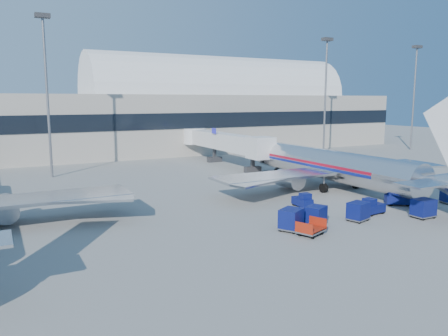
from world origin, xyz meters
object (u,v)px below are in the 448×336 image
mast_far_east (415,82)px  cart_train_b (316,215)px  tug_left (303,200)px  cart_train_c (291,219)px  airliner_main (335,166)px  cart_open_red (311,230)px  mast_west (46,72)px  mast_east (326,80)px  barrier_near (396,183)px  cart_solo_near (423,208)px  tug_lead (372,207)px  tug_right (397,198)px  barrier_far (430,179)px  jetbridge_near (220,141)px  barrier_mid (414,181)px  cart_train_a (358,211)px

mast_far_east → cart_train_b: (-57.31, -36.80, -13.89)m
tug_left → cart_train_c: size_ratio=0.93×
airliner_main → tug_left: bearing=-149.0°
mast_far_east → cart_open_red: mast_far_east is taller
mast_west → mast_east: 50.00m
mast_east → cart_train_c: bearing=-133.5°
mast_west → airliner_main: bearing=-40.4°
mast_west → cart_train_c: size_ratio=8.61×
mast_west → barrier_near: (38.00, -28.00, -14.34)m
barrier_near → cart_open_red: 25.16m
cart_solo_near → tug_left: bearing=130.9°
tug_lead → tug_right: (5.19, 1.48, 0.03)m
cart_train_c → barrier_far: bearing=-12.5°
barrier_near → cart_train_c: (-23.26, -9.14, 0.54)m
cart_train_b → cart_solo_near: size_ratio=1.15×
jetbridge_near → mast_far_east: size_ratio=1.22×
tug_right → cart_train_c: size_ratio=1.08×
cart_train_b → tug_left: bearing=36.6°
airliner_main → cart_solo_near: airliner_main is taller
mast_west → cart_train_b: size_ratio=9.62×
mast_far_east → tug_right: bearing=-142.1°
airliner_main → cart_open_red: 20.06m
mast_west → barrier_mid: 51.92m
tug_lead → cart_train_c: size_ratio=0.98×
jetbridge_near → barrier_mid: (13.70, -28.81, -3.48)m
airliner_main → tug_right: size_ratio=13.13×
tug_lead → tug_left: (-4.17, 5.37, -0.03)m
cart_train_c → cart_open_red: bearing=-100.7°
jetbridge_near → barrier_near: jetbridge_near is taller
mast_far_east → jetbridge_near: bearing=179.0°
barrier_far → cart_open_red: size_ratio=1.07×
tug_right → cart_open_red: (-14.68, -4.01, -0.31)m
mast_east → cart_train_a: mast_east is taller
airliner_main → jetbridge_near: airliner_main is taller
mast_east → tug_right: 42.65m
barrier_far → tug_lead: 21.48m
cart_train_a → cart_solo_near: size_ratio=1.12×
mast_east → cart_train_c: mast_east is taller
cart_train_c → cart_train_a: bearing=-33.2°
mast_far_east → tug_left: mast_far_east is taller
mast_west → barrier_mid: mast_west is taller
mast_west → cart_solo_near: bearing=-54.7°
jetbridge_near → tug_lead: 37.51m
mast_east → tug_left: mast_east is taller
tug_right → cart_train_b: 12.49m
cart_train_c → barrier_near: bearing=-8.1°
airliner_main → tug_left: size_ratio=15.25×
airliner_main → tug_left: airliner_main is taller
tug_left → mast_far_east: bearing=-55.9°
jetbridge_near → cart_solo_near: (0.47, -40.51, -2.97)m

